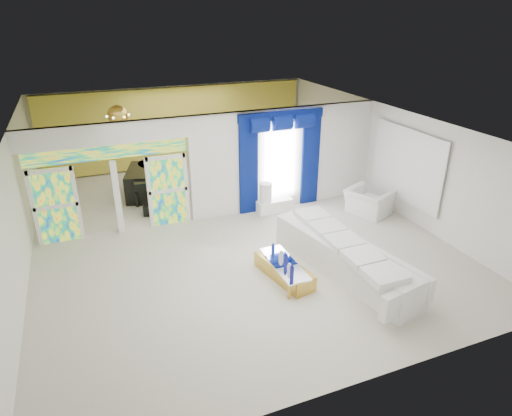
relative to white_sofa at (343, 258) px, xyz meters
name	(u,v)px	position (x,y,z in m)	size (l,w,h in m)	color
floor	(230,229)	(-1.71, 3.04, -0.38)	(12.00, 12.00, 0.00)	#B7AF9E
dividing_wall	(286,158)	(0.44, 4.04, 1.12)	(5.70, 0.18, 3.00)	white
dividing_header	(105,134)	(-4.56, 4.04, 2.34)	(4.30, 0.18, 0.55)	white
stained_panel_left	(56,206)	(-5.98, 4.04, 0.62)	(0.95, 0.04, 2.00)	#994C3F
stained_panel_right	(168,190)	(-3.13, 4.04, 0.62)	(0.95, 0.04, 2.00)	#994C3F
stained_transom	(108,152)	(-4.56, 4.04, 1.87)	(4.00, 0.05, 0.35)	#994C3F
window_pane	(280,162)	(0.19, 3.94, 1.07)	(1.00, 0.02, 2.30)	white
blue_drape_left	(248,168)	(-0.81, 3.91, 1.02)	(0.55, 0.10, 2.80)	#031247
blue_drape_right	(310,159)	(1.19, 3.91, 1.02)	(0.55, 0.10, 2.80)	#031247
blue_pelmet	(281,115)	(0.19, 3.91, 2.44)	(2.60, 0.12, 0.25)	#031247
wall_mirror	(407,165)	(3.23, 2.04, 1.17)	(0.04, 2.70, 1.90)	white
gold_curtains	(178,127)	(-1.71, 8.94, 1.12)	(9.70, 0.12, 2.90)	gold
white_sofa	(343,258)	(0.00, 0.00, 0.00)	(0.87, 4.04, 0.77)	white
coffee_table	(284,271)	(-1.35, 0.30, -0.20)	(0.55, 1.64, 0.36)	gold
console_table	(275,206)	(-0.07, 3.66, -0.20)	(1.09, 0.35, 0.36)	white
table_lamp	(266,193)	(-0.37, 3.66, 0.27)	(0.36, 0.36, 0.58)	silver
armchair	(368,202)	(2.40, 2.47, 0.00)	(1.17, 1.02, 0.76)	white
grand_piano	(150,182)	(-3.29, 6.36, 0.06)	(1.34, 1.75, 0.89)	black
piano_bench	(160,209)	(-3.29, 4.76, -0.23)	(0.94, 0.37, 0.31)	black
tv_console	(57,207)	(-6.07, 5.39, 0.03)	(0.57, 0.52, 0.83)	tan
chandelier	(118,115)	(-4.01, 6.44, 2.27)	(0.60, 0.60, 0.60)	gold
decanters	(285,262)	(-1.37, 0.23, 0.07)	(0.20, 1.19, 0.24)	navy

